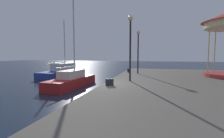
{
  "coord_description": "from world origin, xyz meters",
  "views": [
    {
      "loc": [
        3.06,
        -10.05,
        2.6
      ],
      "look_at": [
        -0.84,
        5.29,
        1.25
      ],
      "focal_mm": 26.41,
      "sensor_mm": 36.0,
      "label": 1
    }
  ],
  "objects_px": {
    "lamp_post_near_edge": "(130,37)",
    "bollard_north": "(128,70)",
    "sailboat_red": "(72,80)",
    "lamp_post_mid_promenade": "(138,44)",
    "bollard_south": "(112,82)",
    "bollard_center": "(107,82)",
    "sailboat_blue": "(63,72)"
  },
  "relations": [
    {
      "from": "lamp_post_near_edge",
      "to": "bollard_south",
      "type": "xyz_separation_m",
      "value": [
        -0.82,
        -1.92,
        -2.83
      ]
    },
    {
      "from": "sailboat_blue",
      "to": "sailboat_red",
      "type": "xyz_separation_m",
      "value": [
        4.04,
        -5.43,
        -0.06
      ]
    },
    {
      "from": "bollard_center",
      "to": "lamp_post_mid_promenade",
      "type": "bearing_deg",
      "value": 80.57
    },
    {
      "from": "lamp_post_mid_promenade",
      "to": "bollard_center",
      "type": "bearing_deg",
      "value": -99.43
    },
    {
      "from": "lamp_post_mid_promenade",
      "to": "sailboat_red",
      "type": "bearing_deg",
      "value": -141.24
    },
    {
      "from": "lamp_post_near_edge",
      "to": "bollard_center",
      "type": "relative_size",
      "value": 11.12
    },
    {
      "from": "bollard_north",
      "to": "bollard_south",
      "type": "bearing_deg",
      "value": -88.99
    },
    {
      "from": "sailboat_blue",
      "to": "lamp_post_mid_promenade",
      "type": "height_order",
      "value": "sailboat_blue"
    },
    {
      "from": "bollard_north",
      "to": "sailboat_blue",
      "type": "bearing_deg",
      "value": 175.57
    },
    {
      "from": "sailboat_red",
      "to": "bollard_center",
      "type": "height_order",
      "value": "sailboat_red"
    },
    {
      "from": "sailboat_red",
      "to": "bollard_south",
      "type": "relative_size",
      "value": 19.18
    },
    {
      "from": "lamp_post_mid_promenade",
      "to": "bollard_south",
      "type": "relative_size",
      "value": 10.36
    },
    {
      "from": "lamp_post_mid_promenade",
      "to": "sailboat_blue",
      "type": "bearing_deg",
      "value": 170.98
    },
    {
      "from": "lamp_post_mid_promenade",
      "to": "bollard_south",
      "type": "distance_m",
      "value": 7.3
    },
    {
      "from": "bollard_north",
      "to": "bollard_center",
      "type": "distance_m",
      "value": 7.66
    },
    {
      "from": "sailboat_red",
      "to": "lamp_post_mid_promenade",
      "type": "relative_size",
      "value": 1.85
    },
    {
      "from": "lamp_post_near_edge",
      "to": "bollard_north",
      "type": "relative_size",
      "value": 11.12
    },
    {
      "from": "lamp_post_near_edge",
      "to": "bollard_north",
      "type": "bearing_deg",
      "value": 99.64
    },
    {
      "from": "bollard_south",
      "to": "bollard_center",
      "type": "distance_m",
      "value": 0.25
    },
    {
      "from": "sailboat_blue",
      "to": "sailboat_red",
      "type": "height_order",
      "value": "sailboat_red"
    },
    {
      "from": "sailboat_red",
      "to": "bollard_center",
      "type": "bearing_deg",
      "value": -36.55
    },
    {
      "from": "lamp_post_near_edge",
      "to": "lamp_post_mid_promenade",
      "type": "bearing_deg",
      "value": 88.97
    },
    {
      "from": "lamp_post_mid_promenade",
      "to": "bollard_north",
      "type": "relative_size",
      "value": 10.36
    },
    {
      "from": "sailboat_blue",
      "to": "bollard_south",
      "type": "distance_m",
      "value": 11.52
    },
    {
      "from": "sailboat_red",
      "to": "lamp_post_near_edge",
      "type": "distance_m",
      "value": 5.94
    },
    {
      "from": "lamp_post_mid_promenade",
      "to": "bollard_center",
      "type": "distance_m",
      "value": 7.43
    },
    {
      "from": "bollard_north",
      "to": "bollard_center",
      "type": "height_order",
      "value": "same"
    },
    {
      "from": "bollard_south",
      "to": "sailboat_blue",
      "type": "bearing_deg",
      "value": 134.76
    },
    {
      "from": "lamp_post_mid_promenade",
      "to": "bollard_north",
      "type": "distance_m",
      "value": 2.96
    },
    {
      "from": "bollard_north",
      "to": "bollard_south",
      "type": "relative_size",
      "value": 1.0
    },
    {
      "from": "sailboat_blue",
      "to": "lamp_post_near_edge",
      "type": "distance_m",
      "value": 11.37
    },
    {
      "from": "bollard_north",
      "to": "lamp_post_mid_promenade",
      "type": "bearing_deg",
      "value": -37.98
    }
  ]
}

